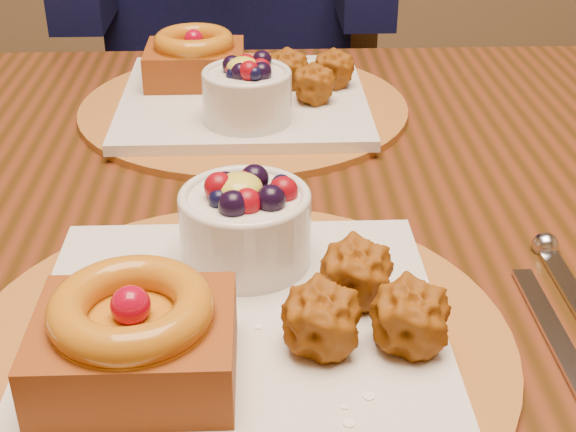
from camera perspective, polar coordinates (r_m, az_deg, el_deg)
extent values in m
cube|color=#331E09|center=(0.76, -3.25, -0.11)|extent=(1.60, 0.90, 0.04)
cylinder|color=brown|center=(0.56, -3.56, -9.08)|extent=(0.38, 0.38, 0.01)
cube|color=silver|center=(0.55, -3.60, -8.26)|extent=(0.28, 0.28, 0.01)
cube|color=#5A2908|center=(0.50, -10.79, -9.21)|extent=(0.12, 0.10, 0.04)
torus|color=#975E09|center=(0.48, -11.11, -6.46)|extent=(0.10, 0.10, 0.02)
sphere|color=maroon|center=(0.48, -11.13, -6.27)|extent=(0.02, 0.02, 0.02)
sphere|color=#8F4C0A|center=(0.56, 4.80, -4.10)|extent=(0.05, 0.05, 0.05)
sphere|color=#8F4C0A|center=(0.52, 2.29, -7.40)|extent=(0.05, 0.05, 0.05)
sphere|color=#8F4C0A|center=(0.52, 8.58, -7.18)|extent=(0.05, 0.05, 0.05)
cylinder|color=silver|center=(0.60, -3.05, -0.93)|extent=(0.10, 0.10, 0.05)
torus|color=silver|center=(0.59, -3.12, 1.38)|extent=(0.10, 0.10, 0.01)
ellipsoid|color=gold|center=(0.59, -3.53, 2.06)|extent=(0.04, 0.04, 0.02)
cylinder|color=brown|center=(0.94, -3.15, 7.74)|extent=(0.38, 0.38, 0.01)
cube|color=silver|center=(0.94, -3.17, 8.30)|extent=(0.28, 0.28, 0.01)
cube|color=#5A2908|center=(0.98, -6.62, 10.68)|extent=(0.12, 0.09, 0.04)
torus|color=#975E09|center=(0.97, -6.71, 12.26)|extent=(0.09, 0.09, 0.02)
sphere|color=maroon|center=(0.97, -6.72, 12.37)|extent=(0.02, 0.02, 0.02)
sphere|color=#8F4C0A|center=(0.91, 1.80, 9.36)|extent=(0.05, 0.05, 0.05)
sphere|color=#8F4C0A|center=(0.95, -0.06, 10.38)|extent=(0.05, 0.05, 0.05)
sphere|color=#8F4C0A|center=(0.96, 3.25, 10.40)|extent=(0.05, 0.05, 0.05)
cylinder|color=silver|center=(0.86, -2.92, 8.44)|extent=(0.09, 0.09, 0.05)
torus|color=silver|center=(0.85, -2.96, 10.09)|extent=(0.09, 0.09, 0.01)
ellipsoid|color=gold|center=(0.84, -3.25, 10.60)|extent=(0.03, 0.03, 0.02)
cube|color=#B2B2B7|center=(0.62, 19.31, -7.02)|extent=(0.06, 0.17, 0.00)
cube|color=black|center=(1.59, -2.89, 6.75)|extent=(0.56, 0.56, 0.04)
cylinder|color=black|center=(1.58, -11.51, -4.68)|extent=(0.04, 0.04, 0.48)
cylinder|color=black|center=(1.51, 3.95, -5.86)|extent=(0.04, 0.04, 0.48)
cylinder|color=black|center=(1.92, -7.85, 2.25)|extent=(0.04, 0.04, 0.48)
cylinder|color=black|center=(1.87, 4.75, 1.54)|extent=(0.04, 0.04, 0.48)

